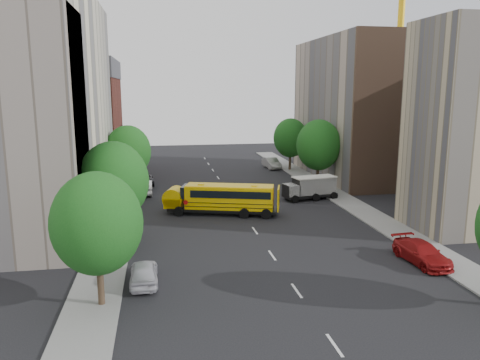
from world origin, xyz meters
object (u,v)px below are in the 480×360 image
object	(u,v)px
school_bus	(221,197)
safari_truck	(310,187)
parked_car_3	(422,253)
street_tree_2	(128,151)
parked_car_1	(145,187)
parked_car_4	(315,188)
parked_car_5	(272,163)
street_tree_0	(97,224)
street_tree_4	(319,145)
street_tree_1	(114,181)
parked_car_2	(144,179)
street_tree_5	(290,138)
parked_car_0	(144,272)

from	to	relation	value
school_bus	safari_truck	xyz separation A→B (m)	(10.17, 4.35, -0.31)
parked_car_3	street_tree_2	bearing A→B (deg)	124.68
parked_car_1	parked_car_4	xyz separation A→B (m)	(18.70, -3.68, -0.05)
parked_car_5	parked_car_4	bearing A→B (deg)	-92.89
street_tree_0	parked_car_1	size ratio (longest dim) A/B	1.59
street_tree_4	safari_truck	world-z (taller)	street_tree_4
street_tree_0	street_tree_1	distance (m)	10.00
street_tree_2	safari_truck	size ratio (longest dim) A/B	1.29
parked_car_4	street_tree_0	bearing A→B (deg)	-125.33
safari_truck	parked_car_3	xyz separation A→B (m)	(1.46, -19.24, -0.57)
street_tree_1	parked_car_4	distance (m)	25.09
street_tree_4	parked_car_2	size ratio (longest dim) A/B	1.65
street_tree_0	school_bus	distance (m)	20.09
street_tree_0	street_tree_1	size ratio (longest dim) A/B	0.94
street_tree_0	parked_car_2	bearing A→B (deg)	87.59
street_tree_5	street_tree_4	bearing A→B (deg)	-90.00
parked_car_2	parked_car_4	distance (m)	21.03
parked_car_2	school_bus	bearing A→B (deg)	111.74
street_tree_5	parked_car_1	distance (m)	24.09
school_bus	parked_car_4	size ratio (longest dim) A/B	2.47
street_tree_0	street_tree_5	size ratio (longest dim) A/B	0.99
parked_car_3	parked_car_5	bearing A→B (deg)	86.55
street_tree_1	street_tree_4	distance (m)	28.43
street_tree_4	safari_truck	xyz separation A→B (m)	(-2.86, -5.93, -3.78)
parked_car_1	parked_car_5	bearing A→B (deg)	-143.09
street_tree_5	parked_car_3	distance (m)	37.41
street_tree_2	street_tree_5	xyz separation A→B (m)	(22.00, 12.00, -0.12)
parked_car_3	parked_car_4	bearing A→B (deg)	86.09
street_tree_0	parked_car_5	bearing A→B (deg)	64.85
parked_car_1	street_tree_0	bearing A→B (deg)	85.11
parked_car_4	parked_car_5	xyz separation A→B (m)	(-0.54, 18.10, 0.07)
parked_car_1	parked_car_5	xyz separation A→B (m)	(18.16, 14.41, 0.02)
street_tree_0	parked_car_3	xyz separation A→B (m)	(20.60, 2.83, -3.92)
safari_truck	parked_car_0	bearing A→B (deg)	-141.02
parked_car_0	parked_car_1	world-z (taller)	parked_car_1
street_tree_0	street_tree_5	xyz separation A→B (m)	(22.00, 40.00, 0.06)
street_tree_1	street_tree_4	bearing A→B (deg)	39.29
street_tree_0	safari_truck	xyz separation A→B (m)	(19.14, 22.07, -3.35)
street_tree_1	safari_truck	bearing A→B (deg)	32.24
street_tree_4	school_bus	world-z (taller)	street_tree_4
parked_car_0	parked_car_2	size ratio (longest dim) A/B	0.85
street_tree_0	street_tree_4	size ratio (longest dim) A/B	0.91
street_tree_2	school_bus	bearing A→B (deg)	-48.90
street_tree_4	street_tree_5	bearing A→B (deg)	90.00
street_tree_0	safari_truck	world-z (taller)	street_tree_0
safari_truck	parked_car_4	distance (m)	2.40
street_tree_0	parked_car_0	size ratio (longest dim) A/B	1.79
street_tree_2	street_tree_4	size ratio (longest dim) A/B	0.95
parked_car_3	parked_car_5	distance (m)	39.35
street_tree_5	parked_car_4	size ratio (longest dim) A/B	1.79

